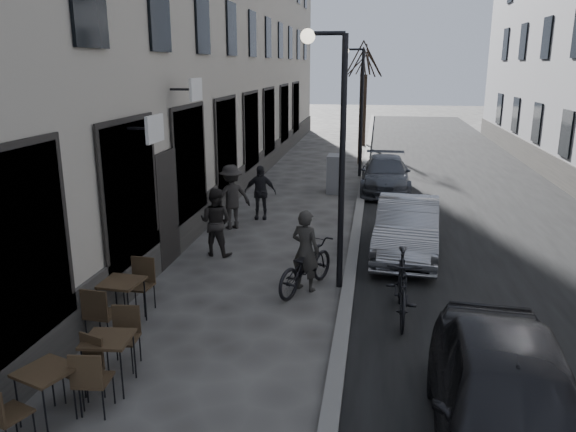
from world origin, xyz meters
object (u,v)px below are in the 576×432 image
(bistro_set_c, at_px, (122,299))
(pedestrian_far, at_px, (260,192))
(car_mid, at_px, (407,228))
(streetlamp_near, at_px, (334,133))
(bicycle, at_px, (305,266))
(tree_near, at_px, (363,59))
(car_far, at_px, (385,174))
(car_near, at_px, (509,405))
(pedestrian_mid, at_px, (231,197))
(moped, at_px, (402,286))
(bistro_set_b, at_px, (109,357))
(tree_far, at_px, (366,60))
(streetlamp_far, at_px, (358,98))
(bistro_set_a, at_px, (48,390))
(utility_cabinet, at_px, (334,174))
(pedestrian_near, at_px, (216,222))

(bistro_set_c, relative_size, pedestrian_far, 1.07)
(bistro_set_c, relative_size, car_mid, 0.42)
(streetlamp_near, distance_m, bicycle, 2.71)
(tree_near, height_order, car_far, tree_near)
(car_near, bearing_deg, car_far, 98.79)
(pedestrian_mid, relative_size, car_far, 0.42)
(car_near, bearing_deg, moped, 109.64)
(bistro_set_c, height_order, bicycle, bicycle)
(bistro_set_b, height_order, pedestrian_far, pedestrian_far)
(pedestrian_mid, bearing_deg, car_near, 84.16)
(tree_far, bearing_deg, streetlamp_far, -90.46)
(tree_near, bearing_deg, car_near, -83.30)
(bistro_set_b, bearing_deg, bistro_set_c, 104.45)
(bistro_set_b, bearing_deg, streetlamp_far, 74.80)
(streetlamp_far, height_order, bistro_set_b, streetlamp_far)
(pedestrian_far, distance_m, car_far, 5.72)
(bistro_set_a, bearing_deg, bicycle, 81.20)
(utility_cabinet, distance_m, car_near, 14.19)
(tree_far, xyz_separation_m, bistro_set_b, (-2.84, -25.27, -4.19))
(bistro_set_b, distance_m, car_far, 14.14)
(pedestrian_mid, bearing_deg, moped, 93.24)
(tree_far, relative_size, car_mid, 1.40)
(bistro_set_c, relative_size, utility_cabinet, 1.28)
(bistro_set_a, height_order, pedestrian_far, pedestrian_far)
(bistro_set_a, bearing_deg, pedestrian_mid, 109.36)
(pedestrian_near, xyz_separation_m, pedestrian_mid, (-0.21, 2.26, 0.07))
(utility_cabinet, height_order, pedestrian_near, pedestrian_near)
(streetlamp_far, height_order, tree_near, tree_near)
(tree_near, distance_m, car_far, 7.07)
(bistro_set_c, distance_m, car_far, 12.59)
(tree_near, relative_size, tree_far, 1.00)
(bistro_set_a, xyz_separation_m, car_near, (5.58, 0.15, 0.28))
(car_far, bearing_deg, tree_far, 95.41)
(car_near, bearing_deg, utility_cabinet, 106.21)
(tree_near, distance_m, bistro_set_b, 19.93)
(bistro_set_b, bearing_deg, bistro_set_a, -119.89)
(bistro_set_a, height_order, car_far, car_far)
(streetlamp_near, height_order, bistro_set_a, streetlamp_near)
(pedestrian_near, xyz_separation_m, moped, (4.26, -2.85, -0.21))
(car_far, bearing_deg, tree_near, 100.97)
(streetlamp_near, distance_m, pedestrian_far, 6.02)
(streetlamp_far, relative_size, tree_far, 0.89)
(streetlamp_near, bearing_deg, pedestrian_mid, 129.09)
(pedestrian_near, height_order, car_near, pedestrian_near)
(streetlamp_near, distance_m, pedestrian_near, 4.03)
(pedestrian_near, relative_size, moped, 0.80)
(tree_near, xyz_separation_m, bistro_set_c, (-3.52, -17.40, -4.15))
(streetlamp_near, height_order, tree_near, tree_near)
(streetlamp_far, bearing_deg, bistro_set_b, -99.64)
(pedestrian_far, xyz_separation_m, car_mid, (4.13, -2.67, -0.13))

